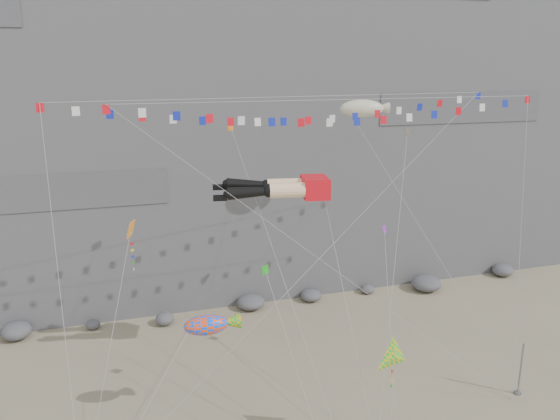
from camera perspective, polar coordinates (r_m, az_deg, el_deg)
ground at (r=37.80m, az=3.66°, el=-20.70°), size 120.00×120.00×0.00m
cliff at (r=61.80m, az=-6.97°, el=17.53°), size 80.00×28.00×50.00m
talus_boulders at (r=51.65m, az=-3.08°, el=-9.62°), size 60.00×3.00×1.20m
anchor_pole_right at (r=42.12m, az=23.84°, el=-14.96°), size 0.12×0.12×3.83m
legs_kite at (r=36.17m, az=0.39°, el=2.30°), size 7.86×15.05×19.09m
flag_banner_upper at (r=38.44m, az=1.68°, el=11.72°), size 32.44×13.16×27.37m
flag_banner_lower at (r=37.01m, az=6.74°, el=11.35°), size 30.13×7.85×23.26m
harlequin_kite at (r=31.40m, az=-15.33°, el=-2.01°), size 4.51×5.86×14.49m
fish_windsock at (r=33.17m, az=-7.74°, el=-11.85°), size 9.28×6.44×11.66m
delta_kite at (r=31.75m, az=11.77°, el=-14.81°), size 2.84×3.50×7.99m
blimp_windsock at (r=44.12m, az=8.57°, el=10.40°), size 8.75×15.03×24.11m
small_kite_a at (r=38.95m, az=-5.00°, el=8.11°), size 3.83×15.83×23.53m
small_kite_b at (r=37.86m, az=10.86°, el=-2.31°), size 3.64×9.22×14.31m
small_kite_c at (r=33.44m, az=-1.47°, el=-6.53°), size 2.11×9.58×13.35m
small_kite_d at (r=40.79m, az=13.11°, el=7.20°), size 8.53×12.87×22.59m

